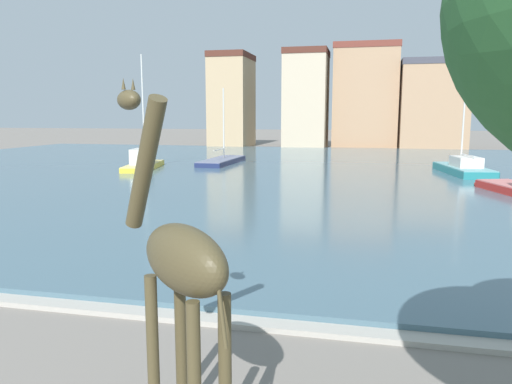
# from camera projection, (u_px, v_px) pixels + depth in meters

# --- Properties ---
(harbor_water) EXTENTS (80.36, 54.70, 0.25)m
(harbor_water) POSITION_uv_depth(u_px,v_px,m) (311.00, 172.00, 37.30)
(harbor_water) COLOR #476675
(harbor_water) RESTS_ON ground
(quay_edge_coping) EXTENTS (80.36, 0.50, 0.12)m
(quay_edge_coping) POSITION_uv_depth(u_px,v_px,m) (173.00, 316.00, 10.72)
(quay_edge_coping) COLOR #ADA89E
(quay_edge_coping) RESTS_ON ground
(giraffe_statue) EXTENTS (2.41, 2.16, 4.96)m
(giraffe_statue) POSITION_uv_depth(u_px,v_px,m) (179.00, 263.00, 6.30)
(giraffe_statue) COLOR #4C4228
(giraffe_statue) RESTS_ON ground
(sailboat_yellow) EXTENTS (3.34, 7.87, 9.06)m
(sailboat_yellow) POSITION_uv_depth(u_px,v_px,m) (145.00, 164.00, 38.81)
(sailboat_yellow) COLOR gold
(sailboat_yellow) RESTS_ON ground
(sailboat_navy) EXTENTS (2.33, 9.02, 6.74)m
(sailboat_navy) POSITION_uv_depth(u_px,v_px,m) (225.00, 161.00, 43.36)
(sailboat_navy) COLOR navy
(sailboat_navy) RESTS_ON ground
(sailboat_teal) EXTENTS (3.40, 8.24, 7.48)m
(sailboat_teal) POSITION_uv_depth(u_px,v_px,m) (460.00, 169.00, 35.70)
(sailboat_teal) COLOR teal
(sailboat_teal) RESTS_ON ground
(townhouse_narrow_midrow) EXTENTS (5.20, 7.74, 12.81)m
(townhouse_narrow_midrow) POSITION_uv_depth(u_px,v_px,m) (232.00, 101.00, 68.08)
(townhouse_narrow_midrow) COLOR tan
(townhouse_narrow_midrow) RESTS_ON ground
(townhouse_wide_warehouse) EXTENTS (5.73, 6.75, 12.99)m
(townhouse_wide_warehouse) POSITION_uv_depth(u_px,v_px,m) (306.00, 99.00, 65.60)
(townhouse_wide_warehouse) COLOR #C6B293
(townhouse_wide_warehouse) RESTS_ON ground
(townhouse_corner_house) EXTENTS (8.57, 6.57, 13.77)m
(townhouse_corner_house) POSITION_uv_depth(u_px,v_px,m) (365.00, 97.00, 65.83)
(townhouse_corner_house) COLOR tan
(townhouse_corner_house) RESTS_ON ground
(townhouse_end_terrace) EXTENTS (8.33, 6.17, 11.41)m
(townhouse_end_terrace) POSITION_uv_depth(u_px,v_px,m) (433.00, 105.00, 62.55)
(townhouse_end_terrace) COLOR tan
(townhouse_end_terrace) RESTS_ON ground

